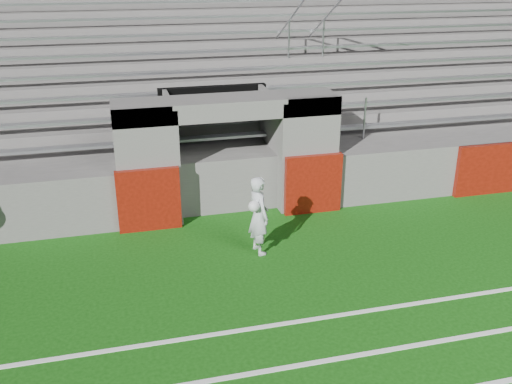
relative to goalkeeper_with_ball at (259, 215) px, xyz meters
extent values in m
plane|color=#10450B|center=(-0.15, -1.41, -0.79)|extent=(90.00, 90.00, 0.00)
cube|color=white|center=(-0.15, -3.41, -0.78)|extent=(28.00, 0.09, 0.01)
cube|color=white|center=(-0.15, -2.41, -0.78)|extent=(28.00, 0.09, 0.01)
cube|color=#5A5856|center=(-1.95, 2.09, 0.51)|extent=(1.20, 1.00, 2.60)
cube|color=#5A5856|center=(1.65, 2.09, 0.51)|extent=(1.20, 1.00, 2.60)
cube|color=black|center=(-0.15, 3.79, 0.46)|extent=(2.60, 0.20, 2.50)
cube|color=#5A5856|center=(-1.30, 2.69, 0.46)|extent=(0.10, 2.20, 2.50)
cube|color=#5A5856|center=(1.00, 2.69, 0.46)|extent=(0.10, 2.20, 2.50)
cube|color=#5A5856|center=(-0.15, 2.09, 1.61)|extent=(4.80, 1.00, 0.40)
cube|color=#5A5856|center=(-0.15, 5.94, 0.36)|extent=(26.00, 8.00, 0.20)
cube|color=#5A5856|center=(-0.15, 5.94, -0.26)|extent=(26.00, 8.00, 1.05)
cube|color=#570F07|center=(-1.95, 1.53, -0.11)|extent=(1.30, 0.15, 1.35)
cube|color=#570F07|center=(1.65, 1.53, -0.11)|extent=(1.30, 0.15, 1.35)
cube|color=#570F07|center=(6.35, 1.53, -0.16)|extent=(2.20, 0.15, 1.25)
cube|color=#95979D|center=(-0.15, 3.01, 0.68)|extent=(23.00, 0.28, 0.06)
cube|color=#5A5856|center=(-0.15, 3.86, 0.65)|extent=(24.00, 0.75, 0.38)
cube|color=#95979D|center=(-0.15, 3.76, 1.06)|extent=(23.00, 0.28, 0.06)
cube|color=#5A5856|center=(-0.15, 4.61, 0.84)|extent=(24.00, 0.75, 0.76)
cube|color=#95979D|center=(-0.15, 4.51, 1.44)|extent=(23.00, 0.28, 0.06)
cube|color=#5A5856|center=(-0.15, 5.36, 1.03)|extent=(24.00, 0.75, 1.14)
cube|color=#95979D|center=(-0.15, 5.26, 1.82)|extent=(23.00, 0.28, 0.06)
cube|color=#5A5856|center=(-0.15, 6.11, 1.22)|extent=(24.00, 0.75, 1.52)
cube|color=#95979D|center=(-0.15, 6.01, 2.20)|extent=(23.00, 0.28, 0.06)
cube|color=#5A5856|center=(-0.15, 6.86, 1.41)|extent=(24.00, 0.75, 1.90)
cube|color=#95979D|center=(-0.15, 6.76, 2.58)|extent=(23.00, 0.28, 0.06)
cube|color=#5A5856|center=(-0.15, 7.61, 1.60)|extent=(24.00, 0.75, 2.28)
cube|color=#95979D|center=(-0.15, 7.51, 2.96)|extent=(23.00, 0.28, 0.06)
cube|color=#5A5856|center=(-0.15, 8.36, 1.79)|extent=(24.00, 0.75, 2.66)
cube|color=#95979D|center=(-0.15, 8.26, 3.34)|extent=(23.00, 0.28, 0.06)
cube|color=#5A5856|center=(-0.15, 9.04, 1.86)|extent=(26.00, 0.60, 5.29)
cylinder|color=#A5A8AD|center=(2.35, 2.74, 0.96)|extent=(0.05, 0.05, 1.00)
cylinder|color=#A5A8AD|center=(2.35, 5.74, 2.48)|extent=(0.05, 0.05, 1.00)
cylinder|color=#A5A8AD|center=(2.35, 5.74, 2.98)|extent=(0.05, 6.02, 3.08)
cylinder|color=#A5A8AD|center=(3.35, 2.74, 0.96)|extent=(0.05, 0.05, 1.00)
cylinder|color=#A5A8AD|center=(3.35, 5.74, 2.48)|extent=(0.05, 0.05, 1.00)
cylinder|color=#A5A8AD|center=(3.35, 5.74, 2.98)|extent=(0.05, 6.02, 3.08)
imported|color=#B6BBC0|center=(0.00, 0.00, -0.01)|extent=(0.48, 0.63, 1.56)
sphere|color=white|center=(-0.13, -0.14, 0.25)|extent=(0.22, 0.22, 0.22)
camera|label=1|loc=(-2.50, -9.54, 4.50)|focal=40.00mm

